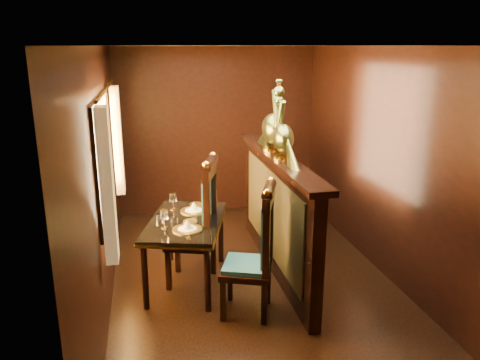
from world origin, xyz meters
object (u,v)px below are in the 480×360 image
(chair_right, at_px, (203,219))
(peacock_right, at_px, (273,115))
(dining_table, at_px, (186,226))
(peacock_left, at_px, (283,126))
(chair_left, at_px, (260,247))

(chair_right, distance_m, peacock_right, 1.37)
(dining_table, xyz_separation_m, peacock_left, (1.03, -0.07, 1.05))
(dining_table, height_order, peacock_left, peacock_left)
(peacock_left, height_order, peacock_right, peacock_right)
(peacock_left, xyz_separation_m, peacock_right, (0.00, 0.39, 0.05))
(peacock_left, bearing_deg, dining_table, 176.09)
(chair_right, distance_m, peacock_left, 1.29)
(chair_right, height_order, peacock_right, peacock_right)
(peacock_right, bearing_deg, dining_table, -162.85)
(dining_table, bearing_deg, chair_right, 8.81)
(peacock_left, bearing_deg, chair_right, 176.78)
(peacock_left, distance_m, peacock_right, 0.39)
(dining_table, relative_size, peacock_right, 1.74)
(chair_left, height_order, chair_right, chair_right)
(dining_table, height_order, peacock_right, peacock_right)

